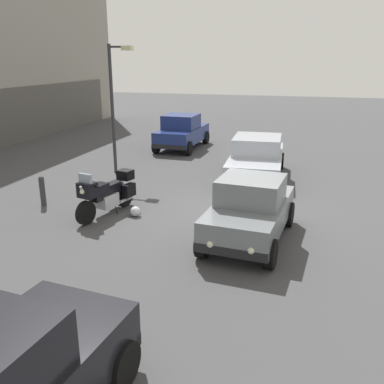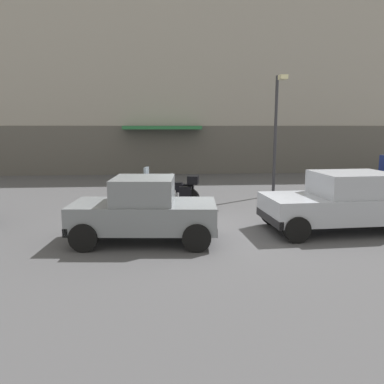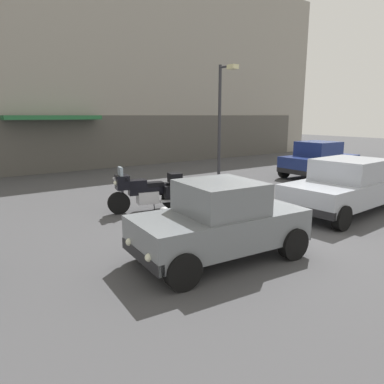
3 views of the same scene
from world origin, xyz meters
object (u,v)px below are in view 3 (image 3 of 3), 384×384
at_px(car_sedan_far, 348,186).
at_px(car_wagon_end, 319,160).
at_px(streetlamp_curbside, 222,114).
at_px(motorcycle, 147,191).
at_px(helmet, 164,212).
at_px(car_compact_side, 220,222).
at_px(bollard_curbside, 121,184).

xyz_separation_m(car_sedan_far, car_wagon_end, (4.58, 4.20, 0.03)).
xyz_separation_m(car_sedan_far, streetlamp_curbside, (-0.48, 5.15, 2.07)).
bearing_deg(motorcycle, car_sedan_far, 156.89).
xyz_separation_m(motorcycle, streetlamp_curbside, (4.25, 1.65, 2.23)).
height_order(helmet, car_compact_side, car_compact_side).
bearing_deg(bollard_curbside, car_sedan_far, -51.31).
relative_size(motorcycle, car_wagon_end, 0.57).
relative_size(motorcycle, car_compact_side, 0.62).
bearing_deg(car_wagon_end, car_compact_side, -152.85).
bearing_deg(car_compact_side, motorcycle, -94.34).
height_order(car_wagon_end, bollard_curbside, car_wagon_end).
bearing_deg(car_sedan_far, helmet, 146.63).
xyz_separation_m(car_compact_side, streetlamp_curbside, (4.91, 5.73, 2.08)).
relative_size(car_compact_side, bollard_curbside, 3.95).
bearing_deg(bollard_curbside, car_wagon_end, -9.26).
bearing_deg(streetlamp_curbside, car_wagon_end, -10.68).
bearing_deg(bollard_curbside, motorcycle, -94.61).
bearing_deg(motorcycle, bollard_curbside, -81.23).
relative_size(helmet, streetlamp_curbside, 0.06).
relative_size(car_sedan_far, streetlamp_curbside, 0.99).
height_order(helmet, streetlamp_curbside, streetlamp_curbside).
bearing_deg(bollard_curbside, streetlamp_curbside, -7.50).
distance_m(helmet, streetlamp_curbside, 5.55).
bearing_deg(car_wagon_end, helmet, -169.21).
distance_m(motorcycle, car_wagon_end, 9.34).
relative_size(car_sedan_far, bollard_curbside, 5.14).
xyz_separation_m(car_sedan_far, car_compact_side, (-5.39, -0.57, -0.01)).
relative_size(helmet, car_compact_side, 0.08).
relative_size(motorcycle, bollard_curbside, 2.47).
bearing_deg(helmet, bollard_curbside, 88.14).
bearing_deg(car_sedan_far, bollard_curbside, 125.44).
bearing_deg(helmet, streetlamp_curbside, 30.45).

